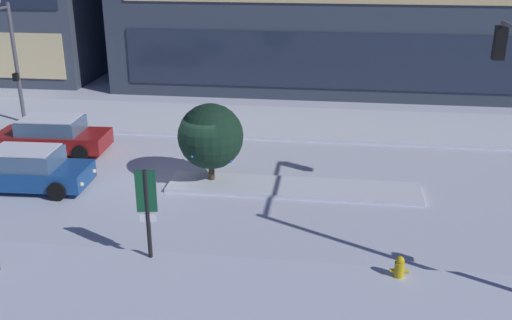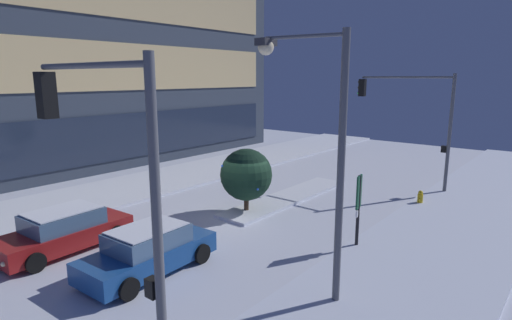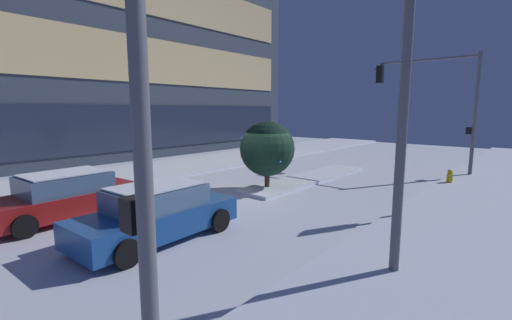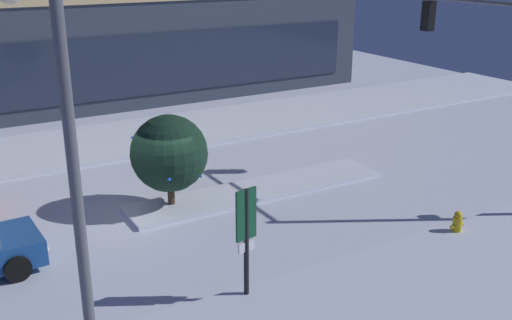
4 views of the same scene
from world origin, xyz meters
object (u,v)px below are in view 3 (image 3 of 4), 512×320
at_px(car_near, 157,213).
at_px(parking_info_sign, 400,166).
at_px(street_lamp_arched, 370,44).
at_px(fire_hydrant, 450,178).
at_px(traffic_light_corner_near_right, 433,92).
at_px(decorated_tree_median, 267,149).
at_px(car_far, 66,196).
at_px(traffic_light_corner_near_left, 69,26).

bearing_deg(car_near, parking_info_sign, -38.94).
distance_m(street_lamp_arched, parking_info_sign, 5.03).
xyz_separation_m(car_near, fire_hydrant, (12.63, -4.50, -0.36)).
relative_size(traffic_light_corner_near_right, decorated_tree_median, 2.12).
height_order(car_far, street_lamp_arched, street_lamp_arched).
relative_size(car_near, decorated_tree_median, 1.54).
relative_size(street_lamp_arched, decorated_tree_median, 2.45).
distance_m(car_far, traffic_light_corner_near_right, 18.07).
height_order(car_far, fire_hydrant, car_far).
distance_m(car_far, street_lamp_arched, 9.99).
distance_m(street_lamp_arched, fire_hydrant, 11.58).
height_order(car_near, street_lamp_arched, street_lamp_arched).
bearing_deg(car_near, decorated_tree_median, 9.57).
relative_size(traffic_light_corner_near_left, traffic_light_corner_near_right, 1.04).
height_order(street_lamp_arched, parking_info_sign, street_lamp_arched).
xyz_separation_m(car_far, fire_hydrant, (13.48, -8.29, -0.36)).
height_order(car_far, traffic_light_corner_near_right, traffic_light_corner_near_right).
xyz_separation_m(parking_info_sign, decorated_tree_median, (0.55, 5.73, 0.07)).
distance_m(car_far, parking_info_sign, 10.64).
relative_size(traffic_light_corner_near_left, street_lamp_arched, 0.90).
xyz_separation_m(traffic_light_corner_near_left, street_lamp_arched, (5.20, -1.50, 0.34)).
bearing_deg(fire_hydrant, car_far, 148.40).
bearing_deg(traffic_light_corner_near_left, street_lamp_arched, -106.05).
distance_m(car_near, car_far, 3.89).
bearing_deg(fire_hydrant, parking_info_sign, 178.89).
relative_size(street_lamp_arched, fire_hydrant, 9.91).
height_order(car_near, traffic_light_corner_near_left, traffic_light_corner_near_left).
bearing_deg(traffic_light_corner_near_right, traffic_light_corner_near_left, 91.78).
distance_m(parking_info_sign, decorated_tree_median, 5.76).
height_order(street_lamp_arched, decorated_tree_median, street_lamp_arched).
relative_size(car_near, parking_info_sign, 1.69).
xyz_separation_m(car_near, traffic_light_corner_near_left, (-3.26, -3.40, 3.73)).
bearing_deg(traffic_light_corner_near_left, decorated_tree_median, -63.84).
bearing_deg(car_near, fire_hydrant, -21.99).
distance_m(car_near, fire_hydrant, 13.41).
xyz_separation_m(fire_hydrant, parking_info_sign, (-6.74, 0.13, 1.37)).
height_order(parking_info_sign, decorated_tree_median, decorated_tree_median).
bearing_deg(decorated_tree_median, parking_info_sign, -95.51).
bearing_deg(car_far, traffic_light_corner_near_right, 155.37).
distance_m(traffic_light_corner_near_left, decorated_tree_median, 11.13).
xyz_separation_m(traffic_light_corner_near_right, parking_info_sign, (-9.66, -1.55, -2.66)).
xyz_separation_m(street_lamp_arched, fire_hydrant, (10.70, 0.40, -4.43)).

